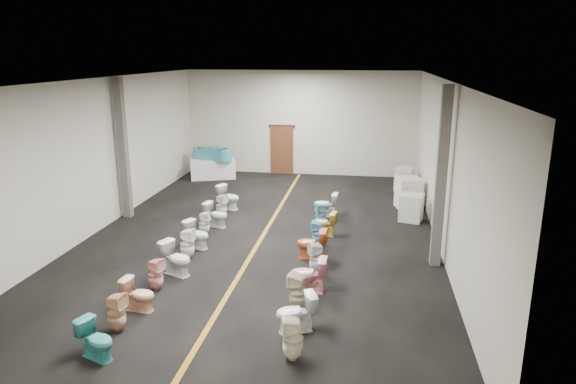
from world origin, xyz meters
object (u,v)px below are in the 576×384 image
toilet_right_9 (326,205)px  appliance_crate_a (411,208)px  toilet_left_5 (187,244)px  toilet_right_1 (296,313)px  toilet_right_3 (309,274)px  toilet_right_8 (321,215)px  toilet_right_6 (318,234)px  appliance_crate_b (409,193)px  bathtub (212,153)px  toilet_left_0 (96,340)px  display_table (213,169)px  toilet_left_1 (116,312)px  appliance_crate_d (404,179)px  toilet_left_9 (221,205)px  toilet_right_4 (316,258)px  toilet_left_10 (229,197)px  toilet_right_2 (298,292)px  toilet_left_4 (176,258)px  toilet_left_3 (156,274)px  toilet_right_5 (312,244)px  toilet_left_7 (204,223)px  toilet_left_2 (139,295)px  toilet_right_0 (293,339)px  toilet_left_6 (197,234)px  appliance_crate_c (407,189)px  toilet_left_8 (216,215)px

toilet_right_9 → appliance_crate_a: bearing=93.1°
toilet_left_5 → toilet_right_1: bearing=-128.4°
toilet_right_3 → toilet_right_8: 4.56m
toilet_right_6 → toilet_right_9: 2.73m
appliance_crate_b → bathtub: bearing=158.1°
appliance_crate_a → toilet_left_0: (-6.00, -8.74, -0.07)m
display_table → toilet_left_1: bearing=-81.3°
toilet_right_3 → toilet_left_0: bearing=-45.5°
toilet_left_1 → display_table: bearing=16.7°
appliance_crate_d → toilet_left_9: appliance_crate_d is taller
toilet_right_3 → toilet_right_4: size_ratio=1.04×
toilet_left_9 → toilet_left_10: bearing=21.5°
toilet_right_1 → toilet_right_2: 0.84m
toilet_left_1 → toilet_left_4: toilet_left_4 is taller
toilet_left_3 → toilet_right_4: toilet_right_4 is taller
toilet_left_0 → toilet_right_6: size_ratio=0.99×
appliance_crate_a → toilet_left_10: bearing=177.0°
toilet_left_4 → appliance_crate_b: bearing=-19.3°
toilet_right_1 → toilet_right_3: bearing=155.8°
toilet_right_3 → toilet_right_1: bearing=-0.3°
toilet_left_4 → toilet_right_3: 3.29m
toilet_left_4 → toilet_right_5: bearing=-41.1°
bathtub → toilet_left_7: bathtub is taller
toilet_right_5 → toilet_right_6: size_ratio=1.10×
toilet_left_1 → toilet_left_9: (-0.02, 7.27, -0.02)m
toilet_right_6 → toilet_left_3: bearing=-38.0°
toilet_left_7 → toilet_left_0: bearing=177.3°
toilet_left_7 → toilet_right_4: size_ratio=0.90×
toilet_right_5 → toilet_left_2: bearing=-43.8°
toilet_right_0 → toilet_right_5: toilet_right_0 is taller
toilet_left_6 → toilet_left_9: 2.80m
toilet_left_1 → toilet_right_4: (3.52, 3.29, 0.00)m
toilet_left_7 → toilet_right_9: toilet_right_9 is taller
toilet_left_1 → toilet_left_5: toilet_left_5 is taller
appliance_crate_a → toilet_right_8: size_ratio=1.18×
toilet_right_1 → toilet_right_6: bearing=157.7°
toilet_left_5 → toilet_right_1: toilet_left_5 is taller
toilet_right_9 → toilet_left_2: bearing=-21.9°
appliance_crate_c → toilet_left_10: size_ratio=1.03×
toilet_left_10 → toilet_right_6: toilet_left_10 is taller
toilet_left_0 → toilet_left_10: bearing=21.9°
toilet_left_3 → toilet_left_5: bearing=14.4°
toilet_left_9 → toilet_right_6: bearing=-100.3°
toilet_left_10 → toilet_left_6: bearing=-155.3°
toilet_left_9 → toilet_right_9: size_ratio=0.95×
toilet_right_1 → appliance_crate_b: bearing=140.1°
toilet_left_10 → toilet_left_2: bearing=-156.4°
toilet_left_8 → toilet_right_6: bearing=-95.8°
toilet_right_1 → display_table: bearing=-178.8°
appliance_crate_c → toilet_right_4: bearing=-110.5°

